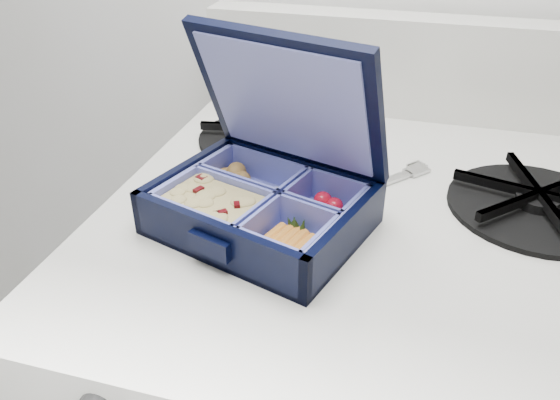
% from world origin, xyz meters
% --- Properties ---
extents(bento_box, '(0.25, 0.22, 0.05)m').
position_xyz_m(bento_box, '(0.37, 1.58, 0.97)').
color(bento_box, black).
rests_on(bento_box, stove).
extents(burner_grate, '(0.24, 0.24, 0.03)m').
position_xyz_m(burner_grate, '(0.66, 1.70, 0.96)').
color(burner_grate, black).
rests_on(burner_grate, stove).
extents(burner_grate_rear, '(0.21, 0.21, 0.02)m').
position_xyz_m(burner_grate_rear, '(0.31, 1.79, 0.96)').
color(burner_grate_rear, black).
rests_on(burner_grate_rear, stove).
extents(fork, '(0.14, 0.15, 0.01)m').
position_xyz_m(fork, '(0.47, 1.69, 0.95)').
color(fork, '#B9B9B9').
rests_on(fork, stove).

